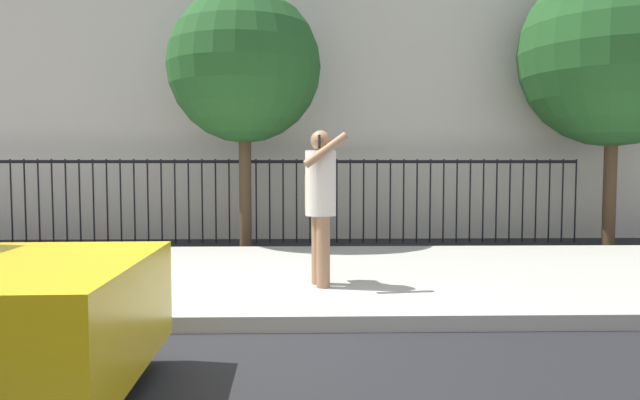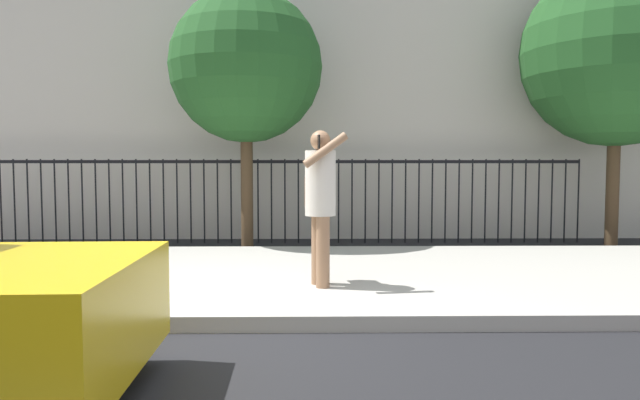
% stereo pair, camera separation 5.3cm
% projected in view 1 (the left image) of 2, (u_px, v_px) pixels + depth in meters
% --- Properties ---
extents(ground_plane, '(60.00, 60.00, 0.00)m').
position_uv_depth(ground_plane, '(213.00, 334.00, 5.14)').
color(ground_plane, black).
extents(sidewalk, '(28.00, 4.40, 0.15)m').
position_uv_depth(sidewalk, '(241.00, 277.00, 7.33)').
color(sidewalk, '#B2ADA3').
rests_on(sidewalk, ground).
extents(iron_fence, '(12.03, 0.04, 1.60)m').
position_uv_depth(iron_fence, '(263.00, 190.00, 10.96)').
color(iron_fence, black).
rests_on(iron_fence, ground).
extents(pedestrian_on_phone, '(0.51, 0.71, 1.73)m').
position_uv_depth(pedestrian_on_phone, '(320.00, 196.00, 6.42)').
color(pedestrian_on_phone, '#936B4C').
rests_on(pedestrian_on_phone, sidewalk).
extents(street_tree_near, '(2.65, 2.65, 4.53)m').
position_uv_depth(street_tree_near, '(244.00, 67.00, 10.04)').
color(street_tree_near, '#4C3823').
rests_on(street_tree_near, ground).
extents(street_tree_mid, '(3.35, 3.35, 5.17)m').
position_uv_depth(street_tree_mid, '(614.00, 54.00, 10.40)').
color(street_tree_mid, '#4C3823').
rests_on(street_tree_mid, ground).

